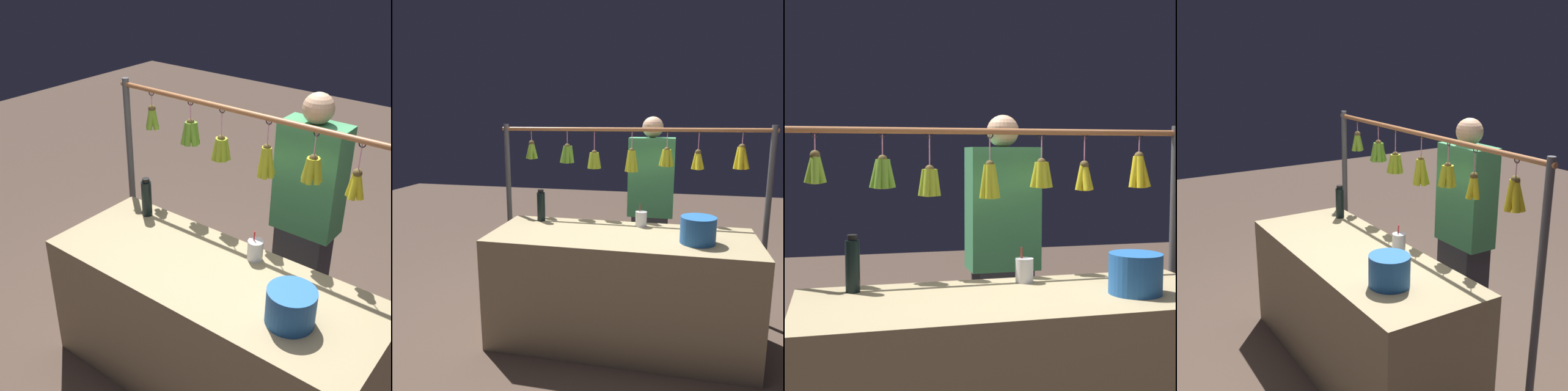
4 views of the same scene
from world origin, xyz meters
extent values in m
plane|color=#4E3C32|center=(0.00, 0.00, 0.00)|extent=(12.00, 12.00, 0.00)
cube|color=tan|center=(0.00, 0.00, 0.41)|extent=(1.88, 0.72, 0.82)
cylinder|color=#4C4C51|center=(1.07, -0.49, 0.80)|extent=(0.04, 0.04, 1.59)
cylinder|color=#9E6038|center=(0.00, -0.49, 1.55)|extent=(2.20, 0.03, 0.03)
torus|color=black|center=(-0.53, -0.49, 1.53)|extent=(0.04, 0.01, 0.04)
cylinder|color=pink|center=(-0.53, -0.49, 1.46)|extent=(0.01, 0.01, 0.15)
sphere|color=brown|center=(-0.53, -0.49, 1.38)|extent=(0.05, 0.05, 0.05)
cylinder|color=yellow|center=(-0.51, -0.49, 1.31)|extent=(0.06, 0.04, 0.14)
cylinder|color=yellow|center=(-0.53, -0.47, 1.31)|extent=(0.04, 0.07, 0.14)
cylinder|color=yellow|center=(-0.55, -0.49, 1.31)|extent=(0.07, 0.04, 0.14)
cylinder|color=yellow|center=(-0.53, -0.51, 1.31)|extent=(0.04, 0.06, 0.14)
torus|color=black|center=(-0.29, -0.49, 1.53)|extent=(0.04, 0.01, 0.04)
cylinder|color=pink|center=(-0.29, -0.49, 1.46)|extent=(0.01, 0.01, 0.14)
sphere|color=brown|center=(-0.29, -0.49, 1.39)|extent=(0.05, 0.05, 0.05)
cylinder|color=gold|center=(-0.26, -0.49, 1.33)|extent=(0.06, 0.04, 0.14)
cylinder|color=gold|center=(-0.27, -0.47, 1.33)|extent=(0.05, 0.05, 0.14)
cylinder|color=gold|center=(-0.29, -0.46, 1.33)|extent=(0.04, 0.06, 0.14)
cylinder|color=gold|center=(-0.32, -0.48, 1.33)|extent=(0.06, 0.04, 0.14)
cylinder|color=gold|center=(-0.31, -0.51, 1.33)|extent=(0.06, 0.05, 0.14)
cylinder|color=gold|center=(-0.29, -0.52, 1.33)|extent=(0.04, 0.05, 0.14)
cylinder|color=gold|center=(-0.27, -0.51, 1.33)|extent=(0.05, 0.05, 0.14)
torus|color=black|center=(-0.01, -0.49, 1.53)|extent=(0.04, 0.01, 0.04)
cylinder|color=pink|center=(-0.01, -0.49, 1.46)|extent=(0.01, 0.01, 0.15)
sphere|color=brown|center=(-0.01, -0.49, 1.38)|extent=(0.04, 0.04, 0.04)
cylinder|color=gold|center=(0.01, -0.49, 1.30)|extent=(0.06, 0.04, 0.18)
cylinder|color=gold|center=(0.00, -0.47, 1.30)|extent=(0.04, 0.05, 0.18)
cylinder|color=gold|center=(-0.02, -0.47, 1.30)|extent=(0.05, 0.06, 0.18)
cylinder|color=gold|center=(-0.04, -0.49, 1.30)|extent=(0.06, 0.04, 0.18)
cylinder|color=gold|center=(-0.02, -0.51, 1.30)|extent=(0.06, 0.07, 0.18)
cylinder|color=gold|center=(0.00, -0.51, 1.30)|extent=(0.05, 0.06, 0.18)
torus|color=black|center=(0.30, -0.49, 1.53)|extent=(0.04, 0.01, 0.04)
cylinder|color=pink|center=(0.30, -0.49, 1.45)|extent=(0.01, 0.01, 0.17)
sphere|color=brown|center=(0.30, -0.49, 1.36)|extent=(0.05, 0.05, 0.05)
cylinder|color=#98B027|center=(0.33, -0.49, 1.29)|extent=(0.06, 0.04, 0.14)
cylinder|color=#98B027|center=(0.32, -0.47, 1.29)|extent=(0.05, 0.06, 0.14)
cylinder|color=#98B027|center=(0.29, -0.46, 1.29)|extent=(0.04, 0.05, 0.14)
cylinder|color=#98B027|center=(0.27, -0.48, 1.29)|extent=(0.05, 0.04, 0.14)
cylinder|color=#98B027|center=(0.27, -0.51, 1.29)|extent=(0.06, 0.05, 0.14)
cylinder|color=#98B027|center=(0.29, -0.52, 1.29)|extent=(0.04, 0.06, 0.14)
cylinder|color=#98B027|center=(0.31, -0.52, 1.29)|extent=(0.04, 0.05, 0.14)
torus|color=black|center=(0.53, -0.49, 1.53)|extent=(0.04, 0.01, 0.04)
cylinder|color=pink|center=(0.53, -0.49, 1.47)|extent=(0.01, 0.01, 0.12)
sphere|color=brown|center=(0.53, -0.49, 1.41)|extent=(0.05, 0.05, 0.05)
cylinder|color=#69A12C|center=(0.56, -0.49, 1.34)|extent=(0.07, 0.04, 0.15)
cylinder|color=#69A12C|center=(0.55, -0.47, 1.34)|extent=(0.05, 0.06, 0.15)
cylinder|color=#69A12C|center=(0.52, -0.46, 1.34)|extent=(0.04, 0.06, 0.15)
cylinder|color=#69A12C|center=(0.50, -0.48, 1.34)|extent=(0.06, 0.05, 0.15)
cylinder|color=#69A12C|center=(0.50, -0.51, 1.34)|extent=(0.05, 0.05, 0.15)
cylinder|color=#69A12C|center=(0.52, -0.52, 1.34)|extent=(0.05, 0.07, 0.15)
cylinder|color=#69A12C|center=(0.55, -0.52, 1.34)|extent=(0.05, 0.05, 0.15)
torus|color=black|center=(0.84, -0.49, 1.53)|extent=(0.04, 0.01, 0.04)
cylinder|color=pink|center=(0.84, -0.49, 1.48)|extent=(0.01, 0.01, 0.10)
sphere|color=brown|center=(0.84, -0.49, 1.43)|extent=(0.05, 0.05, 0.05)
cylinder|color=#77A52B|center=(0.86, -0.49, 1.36)|extent=(0.07, 0.04, 0.14)
cylinder|color=#77A52B|center=(0.84, -0.47, 1.36)|extent=(0.04, 0.07, 0.14)
cylinder|color=#77A52B|center=(0.83, -0.49, 1.36)|extent=(0.07, 0.04, 0.14)
cylinder|color=#77A52B|center=(0.85, -0.51, 1.36)|extent=(0.04, 0.07, 0.14)
cylinder|color=black|center=(0.68, -0.24, 0.94)|extent=(0.06, 0.06, 0.23)
cylinder|color=black|center=(0.68, -0.24, 1.07)|extent=(0.04, 0.04, 0.02)
cylinder|color=#225CAB|center=(-0.52, 0.08, 0.91)|extent=(0.23, 0.23, 0.18)
cylinder|color=silver|center=(-0.12, -0.25, 0.88)|extent=(0.09, 0.09, 0.12)
cylinder|color=red|center=(-0.11, -0.25, 0.91)|extent=(0.01, 0.02, 0.17)
cube|color=#2D2D38|center=(-0.16, -0.77, 0.39)|extent=(0.31, 0.21, 0.79)
cube|color=#3F8C59|center=(-0.16, -0.77, 1.13)|extent=(0.39, 0.21, 0.69)
sphere|color=tan|center=(-0.16, -0.77, 1.57)|extent=(0.18, 0.18, 0.18)
camera|label=1|loc=(-1.32, 1.80, 2.46)|focal=47.07mm
camera|label=2|loc=(-0.34, 2.65, 1.64)|focal=35.64mm
camera|label=3|loc=(0.73, 2.34, 1.43)|focal=52.83mm
camera|label=4|loc=(-2.75, 1.53, 2.11)|focal=48.06mm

